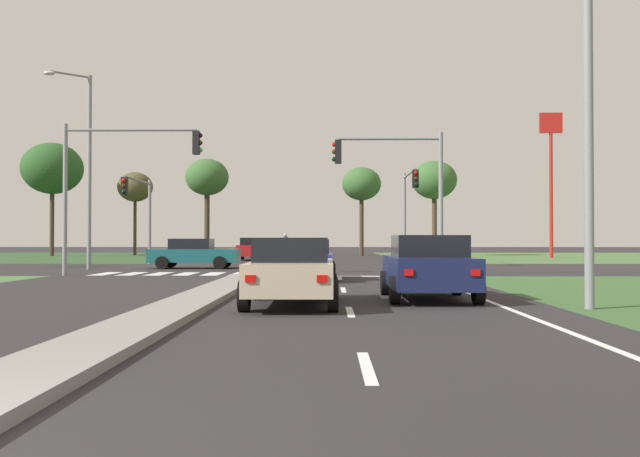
% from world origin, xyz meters
% --- Properties ---
extents(ground_plane, '(200.00, 200.00, 0.00)m').
position_xyz_m(ground_plane, '(0.00, 30.00, 0.00)').
color(ground_plane, '#282628').
extents(grass_verge_far_right, '(35.00, 35.00, 0.01)m').
position_xyz_m(grass_verge_far_right, '(25.50, 54.50, 0.00)').
color(grass_verge_far_right, '#476B38').
rests_on(grass_verge_far_right, ground).
extents(median_island_near, '(1.20, 22.00, 0.14)m').
position_xyz_m(median_island_near, '(0.00, 11.00, 0.07)').
color(median_island_near, gray).
rests_on(median_island_near, ground).
extents(median_island_far, '(1.20, 36.00, 0.14)m').
position_xyz_m(median_island_far, '(0.00, 55.00, 0.07)').
color(median_island_far, gray).
rests_on(median_island_far, ground).
extents(lane_dash_near, '(0.14, 2.00, 0.01)m').
position_xyz_m(lane_dash_near, '(3.50, 3.58, 0.01)').
color(lane_dash_near, silver).
rests_on(lane_dash_near, ground).
extents(lane_dash_second, '(0.14, 2.00, 0.01)m').
position_xyz_m(lane_dash_second, '(3.50, 9.58, 0.01)').
color(lane_dash_second, silver).
rests_on(lane_dash_second, ground).
extents(lane_dash_third, '(0.14, 2.00, 0.01)m').
position_xyz_m(lane_dash_third, '(3.50, 15.58, 0.01)').
color(lane_dash_third, silver).
rests_on(lane_dash_third, ground).
extents(lane_dash_fourth, '(0.14, 2.00, 0.01)m').
position_xyz_m(lane_dash_fourth, '(3.50, 21.58, 0.01)').
color(lane_dash_fourth, silver).
rests_on(lane_dash_fourth, ground).
extents(edge_line_right, '(0.14, 24.00, 0.01)m').
position_xyz_m(edge_line_right, '(6.85, 12.00, 0.01)').
color(edge_line_right, silver).
rests_on(edge_line_right, ground).
extents(stop_bar_near, '(6.40, 0.50, 0.01)m').
position_xyz_m(stop_bar_near, '(3.80, 23.00, 0.01)').
color(stop_bar_near, silver).
rests_on(stop_bar_near, ground).
extents(crosswalk_bar_near, '(0.70, 2.80, 0.01)m').
position_xyz_m(crosswalk_bar_near, '(-6.40, 24.80, 0.01)').
color(crosswalk_bar_near, silver).
rests_on(crosswalk_bar_near, ground).
extents(crosswalk_bar_second, '(0.70, 2.80, 0.01)m').
position_xyz_m(crosswalk_bar_second, '(-5.25, 24.80, 0.01)').
color(crosswalk_bar_second, silver).
rests_on(crosswalk_bar_second, ground).
extents(crosswalk_bar_third, '(0.70, 2.80, 0.01)m').
position_xyz_m(crosswalk_bar_third, '(-4.10, 24.80, 0.01)').
color(crosswalk_bar_third, silver).
rests_on(crosswalk_bar_third, ground).
extents(crosswalk_bar_fourth, '(0.70, 2.80, 0.01)m').
position_xyz_m(crosswalk_bar_fourth, '(-2.95, 24.80, 0.01)').
color(crosswalk_bar_fourth, silver).
rests_on(crosswalk_bar_fourth, ground).
extents(crosswalk_bar_fifth, '(0.70, 2.80, 0.01)m').
position_xyz_m(crosswalk_bar_fifth, '(-1.80, 24.80, 0.01)').
color(crosswalk_bar_fifth, silver).
rests_on(crosswalk_bar_fifth, ground).
extents(crosswalk_bar_sixth, '(0.70, 2.80, 0.01)m').
position_xyz_m(crosswalk_bar_sixth, '(-0.65, 24.80, 0.01)').
color(crosswalk_bar_sixth, silver).
rests_on(crosswalk_bar_sixth, ground).
extents(crosswalk_bar_seventh, '(0.70, 2.80, 0.01)m').
position_xyz_m(crosswalk_bar_seventh, '(0.50, 24.80, 0.01)').
color(crosswalk_bar_seventh, silver).
rests_on(crosswalk_bar_seventh, ground).
extents(crosswalk_bar_eighth, '(0.70, 2.80, 0.01)m').
position_xyz_m(crosswalk_bar_eighth, '(1.65, 24.80, 0.01)').
color(crosswalk_bar_eighth, silver).
rests_on(crosswalk_bar_eighth, ground).
extents(car_red_near, '(2.03, 4.34, 1.59)m').
position_xyz_m(car_red_near, '(-2.28, 44.23, 0.81)').
color(car_red_near, '#A31919').
rests_on(car_red_near, ground).
extents(car_silver_second, '(2.00, 4.62, 1.62)m').
position_xyz_m(car_silver_second, '(-2.35, 59.84, 0.82)').
color(car_silver_second, '#B7B7BC').
rests_on(car_silver_second, ground).
extents(car_blue_third, '(2.05, 4.32, 1.47)m').
position_xyz_m(car_blue_third, '(2.28, 20.51, 0.75)').
color(car_blue_third, navy).
rests_on(car_blue_third, ground).
extents(car_teal_fourth, '(4.49, 2.09, 1.50)m').
position_xyz_m(car_teal_fourth, '(-3.73, 30.39, 0.77)').
color(car_teal_fourth, '#19565B').
rests_on(car_teal_fourth, ground).
extents(car_beige_fifth, '(2.01, 4.43, 1.50)m').
position_xyz_m(car_beige_fifth, '(2.26, 10.95, 0.77)').
color(car_beige_fifth, '#BCAD8E').
rests_on(car_beige_fifth, ground).
extents(car_navy_sixth, '(2.10, 4.17, 1.56)m').
position_xyz_m(car_navy_sixth, '(5.50, 12.50, 0.80)').
color(car_navy_sixth, '#161E47').
rests_on(car_navy_sixth, ground).
extents(car_maroon_seventh, '(1.98, 4.32, 1.58)m').
position_xyz_m(car_maroon_seventh, '(-2.30, 52.90, 0.81)').
color(car_maroon_seventh, maroon).
rests_on(car_maroon_seventh, ground).
extents(traffic_signal_near_right, '(4.48, 0.32, 5.78)m').
position_xyz_m(traffic_signal_near_right, '(6.02, 23.40, 3.96)').
color(traffic_signal_near_right, gray).
rests_on(traffic_signal_near_right, ground).
extents(traffic_signal_near_left, '(5.67, 0.32, 6.15)m').
position_xyz_m(traffic_signal_near_left, '(-5.61, 23.40, 4.27)').
color(traffic_signal_near_left, gray).
rests_on(traffic_signal_near_left, ground).
extents(traffic_signal_far_left, '(0.32, 5.43, 5.03)m').
position_xyz_m(traffic_signal_far_left, '(-7.60, 34.50, 3.53)').
color(traffic_signal_far_left, gray).
rests_on(traffic_signal_far_left, ground).
extents(traffic_signal_far_right, '(0.32, 5.51, 5.39)m').
position_xyz_m(traffic_signal_far_right, '(7.60, 34.53, 3.77)').
color(traffic_signal_far_right, gray).
rests_on(traffic_signal_far_right, ground).
extents(street_lamp_near, '(1.19, 2.15, 8.13)m').
position_xyz_m(street_lamp_near, '(8.45, 10.41, 4.60)').
color(street_lamp_near, gray).
rests_on(street_lamp_near, ground).
extents(street_lamp_second, '(1.84, 1.56, 9.45)m').
position_xyz_m(street_lamp_second, '(-8.68, 28.78, 5.27)').
color(street_lamp_second, gray).
rests_on(street_lamp_second, ground).
extents(pedestrian_at_median, '(0.34, 0.34, 1.75)m').
position_xyz_m(pedestrian_at_median, '(0.11, 43.10, 1.20)').
color(pedestrian_at_median, '#9E8966').
rests_on(pedestrian_at_median, median_island_far).
extents(fastfood_pole_sign, '(1.80, 0.40, 11.55)m').
position_xyz_m(fastfood_pole_sign, '(20.79, 50.54, 8.43)').
color(fastfood_pole_sign, red).
rests_on(fastfood_pole_sign, ground).
extents(treeline_near, '(5.36, 5.36, 10.06)m').
position_xyz_m(treeline_near, '(-21.45, 56.39, 7.75)').
color(treeline_near, '#423323').
rests_on(treeline_near, ground).
extents(treeline_second, '(3.24, 3.24, 7.73)m').
position_xyz_m(treeline_second, '(-14.89, 59.33, 6.30)').
color(treeline_second, '#423323').
rests_on(treeline_second, ground).
extents(treeline_third, '(3.89, 3.89, 8.75)m').
position_xyz_m(treeline_third, '(-7.86, 57.50, 6.99)').
color(treeline_third, '#423323').
rests_on(treeline_third, ground).
extents(treeline_fourth, '(3.52, 3.52, 7.98)m').
position_xyz_m(treeline_fourth, '(6.07, 57.55, 6.40)').
color(treeline_fourth, '#423323').
rests_on(treeline_fourth, ground).
extents(treeline_fifth, '(4.02, 4.02, 8.50)m').
position_xyz_m(treeline_fifth, '(12.56, 57.20, 6.71)').
color(treeline_fifth, '#423323').
rests_on(treeline_fifth, ground).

